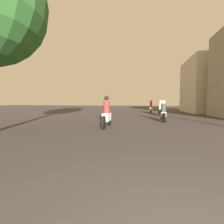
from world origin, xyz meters
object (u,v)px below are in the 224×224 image
motorcycle_yellow (151,108)px  building_right_far (207,86)px  motorcycle_green (160,109)px  motorcycle_silver (163,113)px  motorcycle_white (107,115)px

motorcycle_yellow → building_right_far: size_ratio=0.27×
building_right_far → motorcycle_green: bearing=-137.0°
motorcycle_silver → motorcycle_yellow: (-0.27, 8.15, 0.05)m
motorcycle_white → building_right_far: (10.27, 14.00, 2.82)m
motorcycle_green → building_right_far: (6.56, 6.13, 2.86)m
motorcycle_silver → building_right_far: (6.96, 10.84, 2.90)m
motorcycle_yellow → building_right_far: 8.22m
motorcycle_green → building_right_far: bearing=49.3°
motorcycle_white → motorcycle_green: motorcycle_white is taller
motorcycle_silver → building_right_far: 13.20m
motorcycle_white → motorcycle_silver: motorcycle_white is taller
motorcycle_white → motorcycle_green: bearing=63.9°
motorcycle_yellow → building_right_far: (7.22, 2.70, 2.85)m
motorcycle_silver → motorcycle_green: 4.73m
motorcycle_white → building_right_far: 17.59m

